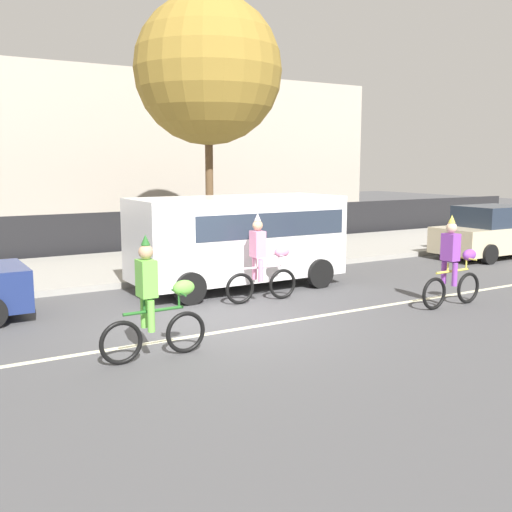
% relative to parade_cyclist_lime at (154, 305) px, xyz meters
% --- Properties ---
extents(ground_plane, '(80.00, 80.00, 0.00)m').
position_rel_parade_cyclist_lime_xyz_m(ground_plane, '(1.91, 1.28, -0.84)').
color(ground_plane, '#4C4C4F').
extents(road_centre_line, '(36.00, 0.14, 0.01)m').
position_rel_parade_cyclist_lime_xyz_m(road_centre_line, '(1.91, 0.78, -0.84)').
color(road_centre_line, beige).
rests_on(road_centre_line, ground).
extents(sidewalk_curb, '(60.00, 5.00, 0.15)m').
position_rel_parade_cyclist_lime_xyz_m(sidewalk_curb, '(1.91, 7.78, -0.77)').
color(sidewalk_curb, '#9E9B93').
rests_on(sidewalk_curb, ground).
extents(fence_line, '(40.00, 0.08, 1.40)m').
position_rel_parade_cyclist_lime_xyz_m(fence_line, '(1.91, 10.68, -0.14)').
color(fence_line, black).
rests_on(fence_line, ground).
extents(building_backdrop, '(28.00, 8.00, 6.76)m').
position_rel_parade_cyclist_lime_xyz_m(building_backdrop, '(3.04, 19.28, 2.54)').
color(building_backdrop, '#B2A899').
rests_on(building_backdrop, ground).
extents(parade_cyclist_lime, '(1.72, 0.50, 1.92)m').
position_rel_parade_cyclist_lime_xyz_m(parade_cyclist_lime, '(0.00, 0.00, 0.00)').
color(parade_cyclist_lime, black).
rests_on(parade_cyclist_lime, ground).
extents(parade_cyclist_pink, '(1.72, 0.50, 1.92)m').
position_rel_parade_cyclist_lime_xyz_m(parade_cyclist_pink, '(3.40, 2.44, 0.00)').
color(parade_cyclist_pink, black).
rests_on(parade_cyclist_pink, ground).
extents(parade_cyclist_purple, '(1.72, 0.50, 1.92)m').
position_rel_parade_cyclist_lime_xyz_m(parade_cyclist_purple, '(6.56, 0.02, 0.00)').
color(parade_cyclist_purple, black).
rests_on(parade_cyclist_purple, ground).
extents(parked_van_white, '(5.00, 2.22, 2.18)m').
position_rel_parade_cyclist_lime_xyz_m(parked_van_white, '(3.71, 3.98, 0.44)').
color(parked_van_white, white).
rests_on(parked_van_white, ground).
extents(parked_car_beige, '(4.10, 1.92, 1.64)m').
position_rel_parade_cyclist_lime_xyz_m(parked_car_beige, '(12.95, 3.99, -0.06)').
color(parked_car_beige, beige).
rests_on(parked_car_beige, ground).
extents(street_tree_near_lamp, '(4.41, 4.41, 7.76)m').
position_rel_parade_cyclist_lime_xyz_m(street_tree_near_lamp, '(5.01, 8.19, 4.85)').
color(street_tree_near_lamp, brown).
rests_on(street_tree_near_lamp, sidewalk_curb).
extents(pedestrian_onlooker, '(0.32, 0.20, 1.62)m').
position_rel_parade_cyclist_lime_xyz_m(pedestrian_onlooker, '(5.90, 6.75, 0.17)').
color(pedestrian_onlooker, '#33333D').
rests_on(pedestrian_onlooker, sidewalk_curb).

